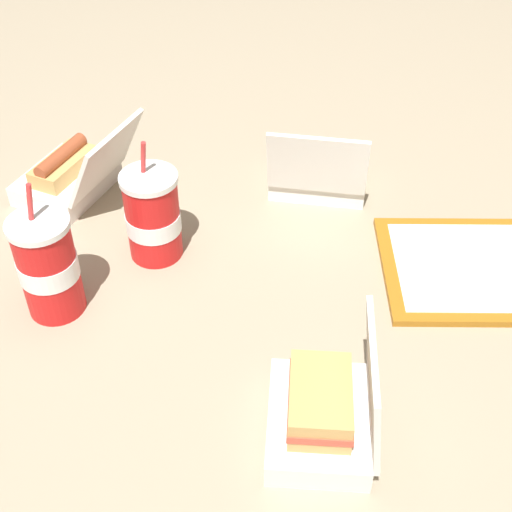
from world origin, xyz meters
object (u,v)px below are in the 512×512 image
Objects in this scene: soda_cup_front at (153,216)px; clamshell_hotdog_right at (319,171)px; clamshell_hotdog_corner at (70,175)px; soda_cup_center at (48,266)px; food_tray at (492,269)px; clamshell_sandwich_center at (325,411)px.

clamshell_hotdog_right is at bearing -136.50° from soda_cup_front.
clamshell_hotdog_corner is 0.26m from soda_cup_front.
food_tray is at bearing -162.69° from soda_cup_center.
soda_cup_front is at bearing -126.53° from soda_cup_center.
soda_cup_front is 0.95× the size of soda_cup_center.
soda_cup_front reaches higher than clamshell_sandwich_center.
clamshell_hotdog_corner is (0.46, 0.10, -0.00)m from clamshell_hotdog_right.
clamshell_hotdog_right reaches higher than clamshell_hotdog_corner.
food_tray is 0.37m from clamshell_hotdog_right.
clamshell_hotdog_right is at bearing -82.44° from clamshell_sandwich_center.
food_tray is 0.45m from clamshell_sandwich_center.
clamshell_sandwich_center is 0.46m from soda_cup_front.
clamshell_sandwich_center is (0.24, 0.37, 0.04)m from food_tray.
food_tray is 1.85× the size of soda_cup_front.
food_tray is at bearing -123.23° from clamshell_sandwich_center.
food_tray is at bearing -174.38° from soda_cup_front.
clamshell_hotdog_right is 0.47m from clamshell_hotdog_corner.
clamshell_hotdog_corner is (0.78, -0.09, 0.03)m from food_tray.
clamshell_sandwich_center is at bearing 97.56° from clamshell_hotdog_right.
clamshell_sandwich_center is 0.87× the size of soda_cup_front.
clamshell_sandwich_center is 0.71m from clamshell_hotdog_corner.
soda_cup_center is (0.69, 0.21, 0.08)m from food_tray.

